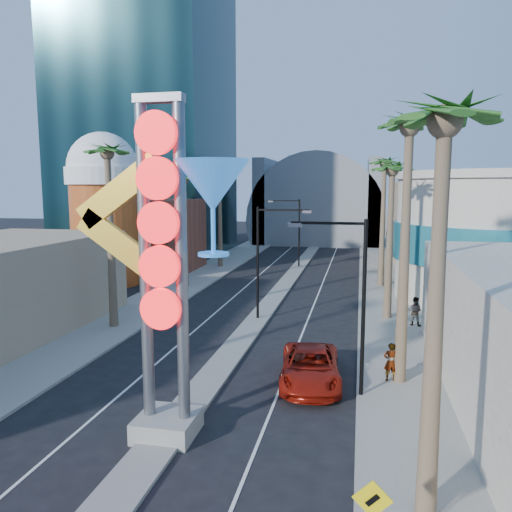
{
  "coord_description": "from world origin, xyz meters",
  "views": [
    {
      "loc": [
        6.96,
        -13.78,
        9.34
      ],
      "look_at": [
        0.03,
        19.28,
        4.68
      ],
      "focal_mm": 35.0,
      "sensor_mm": 36.0,
      "label": 1
    }
  ],
  "objects_px": {
    "neon_sign": "(184,245)",
    "pedestrian_a": "(391,362)",
    "pedestrian_b": "(415,311)",
    "red_pickup": "(310,367)"
  },
  "relations": [
    {
      "from": "neon_sign",
      "to": "pedestrian_a",
      "type": "xyz_separation_m",
      "value": [
        7.74,
        6.94,
        -6.22
      ]
    },
    {
      "from": "red_pickup",
      "to": "pedestrian_b",
      "type": "distance_m",
      "value": 12.6
    },
    {
      "from": "neon_sign",
      "to": "pedestrian_b",
      "type": "height_order",
      "value": "neon_sign"
    },
    {
      "from": "red_pickup",
      "to": "pedestrian_b",
      "type": "bearing_deg",
      "value": 56.42
    },
    {
      "from": "pedestrian_a",
      "to": "pedestrian_b",
      "type": "relative_size",
      "value": 0.97
    },
    {
      "from": "pedestrian_a",
      "to": "neon_sign",
      "type": "bearing_deg",
      "value": 30.3
    },
    {
      "from": "red_pickup",
      "to": "neon_sign",
      "type": "bearing_deg",
      "value": -128.64
    },
    {
      "from": "neon_sign",
      "to": "red_pickup",
      "type": "distance_m",
      "value": 9.79
    },
    {
      "from": "neon_sign",
      "to": "pedestrian_b",
      "type": "relative_size",
      "value": 6.48
    },
    {
      "from": "red_pickup",
      "to": "pedestrian_b",
      "type": "xyz_separation_m",
      "value": [
        5.89,
        11.13,
        0.29
      ]
    }
  ]
}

